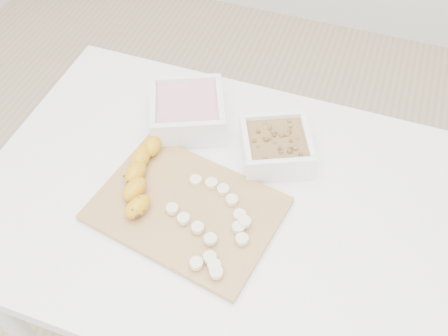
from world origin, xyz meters
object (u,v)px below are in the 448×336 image
(table, at_px, (219,222))
(bowl_yogurt, at_px, (187,111))
(bowl_granola, at_px, (276,147))
(banana, at_px, (141,176))
(cutting_board, at_px, (187,209))

(table, relative_size, bowl_yogurt, 4.67)
(table, height_order, bowl_granola, bowl_granola)
(bowl_yogurt, bearing_deg, banana, -95.98)
(bowl_granola, bearing_deg, banana, -144.74)
(bowl_granola, height_order, banana, bowl_granola)
(bowl_yogurt, xyz_separation_m, bowl_granola, (0.22, -0.03, -0.00))
(bowl_granola, distance_m, cutting_board, 0.24)
(table, xyz_separation_m, banana, (-0.16, -0.03, 0.13))
(bowl_yogurt, bearing_deg, cutting_board, -68.59)
(table, relative_size, cutting_board, 2.81)
(bowl_yogurt, height_order, banana, bowl_yogurt)
(table, distance_m, cutting_board, 0.13)
(banana, bearing_deg, cutting_board, -17.63)
(table, relative_size, banana, 4.72)
(bowl_yogurt, distance_m, banana, 0.20)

